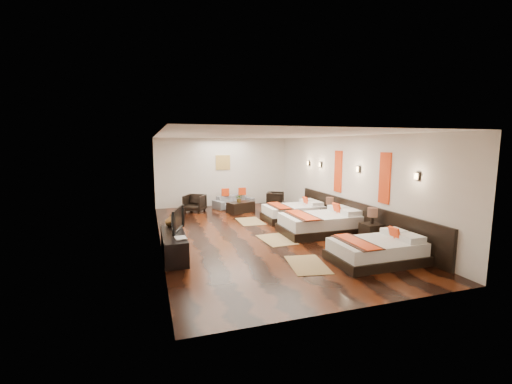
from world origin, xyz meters
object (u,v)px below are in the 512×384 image
object	(u,v)px
bed_far	(294,212)
figurine	(171,220)
bed_mid	(321,223)
book	(175,239)
sofa	(234,201)
armchair_left	(195,203)
coffee_table	(241,207)
armchair_right	(275,199)
nightstand_a	(372,231)
bed_near	(377,251)
tv	(174,219)
nightstand_b	(329,215)
tv_console	(174,245)
table_plant	(239,198)

from	to	relation	value
bed_far	figurine	size ratio (longest dim) A/B	6.45
bed_mid	bed_far	xyz separation A→B (m)	(-0.00, 1.90, -0.03)
book	sofa	distance (m)	6.58
armchair_left	coffee_table	size ratio (longest dim) A/B	0.72
armchair_right	nightstand_a	bearing A→B (deg)	-147.40
bed_near	nightstand_a	xyz separation A→B (m)	(0.75, 1.20, 0.07)
armchair_left	bed_mid	bearing A→B (deg)	-23.50
bed_far	sofa	size ratio (longest dim) A/B	1.18
bed_near	armchair_right	size ratio (longest dim) A/B	2.90
bed_mid	tv	distance (m)	4.22
armchair_left	armchair_right	xyz separation A→B (m)	(3.29, 0.01, -0.02)
bed_near	coffee_table	size ratio (longest dim) A/B	1.96
nightstand_b	book	bearing A→B (deg)	-156.89
armchair_left	book	bearing A→B (deg)	-70.67
nightstand_b	sofa	bearing A→B (deg)	119.25
bed_near	sofa	size ratio (longest dim) A/B	1.16
bed_mid	sofa	bearing A→B (deg)	106.72
nightstand_a	tv	size ratio (longest dim) A/B	0.99
bed_near	armchair_left	distance (m)	7.42
bed_mid	bed_far	size ratio (longest dim) A/B	1.13
coffee_table	armchair_right	bearing A→B (deg)	21.80
bed_far	coffee_table	distance (m)	2.22
nightstand_a	tv	distance (m)	4.97
nightstand_b	tv_console	world-z (taller)	nightstand_b
tv_console	tv	bearing A→B (deg)	75.57
nightstand_a	armchair_right	xyz separation A→B (m)	(-0.50, 5.58, -0.02)
tv	coffee_table	bearing A→B (deg)	-13.78
armchair_right	figurine	bearing A→B (deg)	161.93
bed_far	book	size ratio (longest dim) A/B	6.48
sofa	armchair_left	world-z (taller)	armchair_left
bed_far	table_plant	xyz separation A→B (m)	(-1.48, 1.65, 0.29)
nightstand_a	coffee_table	world-z (taller)	nightstand_a
bed_far	figurine	xyz separation A→B (m)	(-4.20, -1.98, 0.44)
bed_near	bed_mid	distance (m)	2.49
tv_console	armchair_left	distance (m)	5.16
bed_far	tv_console	world-z (taller)	bed_far
nightstand_a	table_plant	bearing A→B (deg)	114.72
figurine	bed_mid	bearing A→B (deg)	1.00
book	bed_mid	bearing A→B (deg)	16.91
armchair_left	nightstand_a	bearing A→B (deg)	-24.67
armchair_left	coffee_table	world-z (taller)	armchair_left
bed_mid	coffee_table	xyz separation A→B (m)	(-1.40, 3.62, -0.09)
coffee_table	figurine	bearing A→B (deg)	-127.08
sofa	figurine	bearing A→B (deg)	-141.58
book	figurine	world-z (taller)	figurine
nightstand_b	coffee_table	bearing A→B (deg)	127.63
bed_near	bed_far	bearing A→B (deg)	89.99
bed_mid	tv	size ratio (longest dim) A/B	2.37
nightstand_b	tv	size ratio (longest dim) A/B	0.94
tv_console	book	size ratio (longest dim) A/B	5.85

